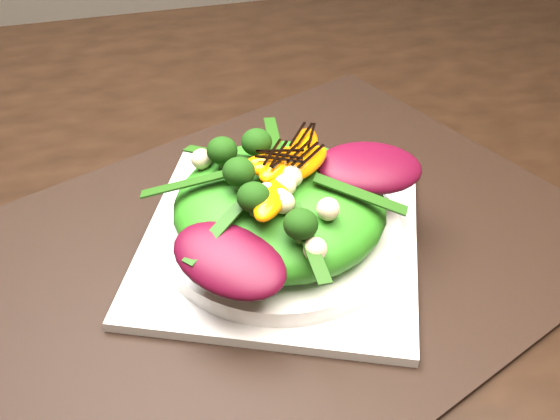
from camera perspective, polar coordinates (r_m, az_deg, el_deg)
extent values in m
cube|color=black|center=(0.71, -5.08, 2.23)|extent=(1.60, 0.90, 0.75)
cube|color=black|center=(0.60, 0.00, -3.18)|extent=(0.67, 0.60, 0.00)
cube|color=silver|center=(0.59, 0.00, -2.68)|extent=(0.32, 0.32, 0.01)
cylinder|color=white|center=(0.58, 0.00, -1.75)|extent=(0.22, 0.22, 0.02)
ellipsoid|color=#2E7A16|center=(0.56, 0.00, 0.34)|extent=(0.24, 0.24, 0.06)
ellipsoid|color=#3E0616|center=(0.57, 7.82, 3.68)|extent=(0.10, 0.07, 0.02)
ellipsoid|color=#FF7004|center=(0.55, -2.30, 3.82)|extent=(0.06, 0.04, 0.01)
sphere|color=black|center=(0.55, -7.66, 3.49)|extent=(0.05, 0.05, 0.04)
sphere|color=#FFE6B3|center=(0.53, 4.64, 2.12)|extent=(0.02, 0.02, 0.02)
cube|color=black|center=(0.54, -2.32, 4.50)|extent=(0.04, 0.02, 0.00)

